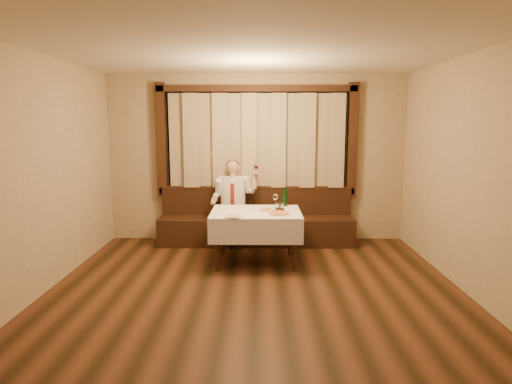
{
  "coord_description": "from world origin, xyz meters",
  "views": [
    {
      "loc": [
        0.06,
        -4.24,
        2.0
      ],
      "look_at": [
        0.0,
        1.9,
        1.0
      ],
      "focal_mm": 30.0,
      "sensor_mm": 36.0,
      "label": 1
    }
  ],
  "objects_px": {
    "dining_table": "(256,218)",
    "pasta_red": "(266,208)",
    "pasta_cream": "(234,214)",
    "banquette": "(256,225)",
    "seated_man": "(233,196)",
    "green_bottle": "(285,198)",
    "cruet_caddy": "(280,208)",
    "pizza": "(279,213)"
  },
  "relations": [
    {
      "from": "pizza",
      "to": "cruet_caddy",
      "type": "relative_size",
      "value": 2.38
    },
    {
      "from": "pasta_red",
      "to": "cruet_caddy",
      "type": "height_order",
      "value": "cruet_caddy"
    },
    {
      "from": "pizza",
      "to": "seated_man",
      "type": "height_order",
      "value": "seated_man"
    },
    {
      "from": "green_bottle",
      "to": "seated_man",
      "type": "relative_size",
      "value": 0.22
    },
    {
      "from": "dining_table",
      "to": "cruet_caddy",
      "type": "distance_m",
      "value": 0.38
    },
    {
      "from": "pasta_red",
      "to": "dining_table",
      "type": "bearing_deg",
      "value": -165.44
    },
    {
      "from": "banquette",
      "to": "green_bottle",
      "type": "height_order",
      "value": "green_bottle"
    },
    {
      "from": "pizza",
      "to": "cruet_caddy",
      "type": "distance_m",
      "value": 0.23
    },
    {
      "from": "pizza",
      "to": "seated_man",
      "type": "bearing_deg",
      "value": 121.89
    },
    {
      "from": "cruet_caddy",
      "to": "pasta_red",
      "type": "bearing_deg",
      "value": -170.37
    },
    {
      "from": "green_bottle",
      "to": "pasta_red",
      "type": "bearing_deg",
      "value": -130.28
    },
    {
      "from": "pasta_cream",
      "to": "green_bottle",
      "type": "distance_m",
      "value": 1.04
    },
    {
      "from": "banquette",
      "to": "green_bottle",
      "type": "distance_m",
      "value": 0.97
    },
    {
      "from": "dining_table",
      "to": "pasta_cream",
      "type": "distance_m",
      "value": 0.49
    },
    {
      "from": "banquette",
      "to": "seated_man",
      "type": "height_order",
      "value": "seated_man"
    },
    {
      "from": "pasta_red",
      "to": "cruet_caddy",
      "type": "distance_m",
      "value": 0.2
    },
    {
      "from": "dining_table",
      "to": "pasta_cream",
      "type": "height_order",
      "value": "pasta_cream"
    },
    {
      "from": "banquette",
      "to": "cruet_caddy",
      "type": "relative_size",
      "value": 25.23
    },
    {
      "from": "banquette",
      "to": "pizza",
      "type": "height_order",
      "value": "banquette"
    },
    {
      "from": "pasta_cream",
      "to": "dining_table",
      "type": "bearing_deg",
      "value": 51.31
    },
    {
      "from": "pasta_red",
      "to": "green_bottle",
      "type": "bearing_deg",
      "value": 49.72
    },
    {
      "from": "pasta_red",
      "to": "pasta_cream",
      "type": "height_order",
      "value": "pasta_cream"
    },
    {
      "from": "green_bottle",
      "to": "cruet_caddy",
      "type": "xyz_separation_m",
      "value": [
        -0.09,
        -0.34,
        -0.08
      ]
    },
    {
      "from": "pizza",
      "to": "pasta_cream",
      "type": "relative_size",
      "value": 1.13
    },
    {
      "from": "banquette",
      "to": "pizza",
      "type": "xyz_separation_m",
      "value": [
        0.32,
        -1.21,
        0.46
      ]
    },
    {
      "from": "dining_table",
      "to": "pasta_red",
      "type": "bearing_deg",
      "value": 14.56
    },
    {
      "from": "banquette",
      "to": "pasta_cream",
      "type": "xyz_separation_m",
      "value": [
        -0.29,
        -1.39,
        0.48
      ]
    },
    {
      "from": "cruet_caddy",
      "to": "seated_man",
      "type": "xyz_separation_m",
      "value": [
        -0.73,
        0.9,
        0.01
      ]
    },
    {
      "from": "pasta_cream",
      "to": "banquette",
      "type": "bearing_deg",
      "value": 78.13
    },
    {
      "from": "pasta_red",
      "to": "green_bottle",
      "type": "relative_size",
      "value": 0.79
    },
    {
      "from": "pizza",
      "to": "pasta_cream",
      "type": "distance_m",
      "value": 0.63
    },
    {
      "from": "dining_table",
      "to": "green_bottle",
      "type": "height_order",
      "value": "green_bottle"
    },
    {
      "from": "green_bottle",
      "to": "seated_man",
      "type": "height_order",
      "value": "seated_man"
    },
    {
      "from": "pizza",
      "to": "green_bottle",
      "type": "distance_m",
      "value": 0.59
    },
    {
      "from": "pasta_red",
      "to": "green_bottle",
      "type": "distance_m",
      "value": 0.45
    },
    {
      "from": "pizza",
      "to": "pasta_red",
      "type": "xyz_separation_m",
      "value": [
        -0.17,
        0.23,
        0.02
      ]
    },
    {
      "from": "pizza",
      "to": "green_bottle",
      "type": "height_order",
      "value": "green_bottle"
    },
    {
      "from": "cruet_caddy",
      "to": "dining_table",
      "type": "bearing_deg",
      "value": -164.27
    },
    {
      "from": "dining_table",
      "to": "green_bottle",
      "type": "distance_m",
      "value": 0.62
    },
    {
      "from": "banquette",
      "to": "pasta_red",
      "type": "xyz_separation_m",
      "value": [
        0.15,
        -0.99,
        0.48
      ]
    },
    {
      "from": "pasta_cream",
      "to": "seated_man",
      "type": "height_order",
      "value": "seated_man"
    },
    {
      "from": "pasta_red",
      "to": "seated_man",
      "type": "relative_size",
      "value": 0.17
    }
  ]
}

